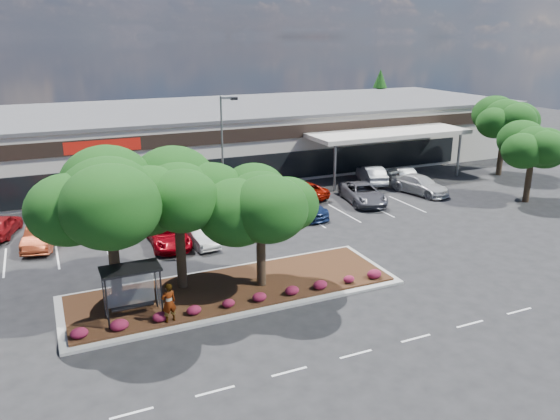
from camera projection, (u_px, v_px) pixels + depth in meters
name	position (u px, v px, depth m)	size (l,w,h in m)	color
ground	(299.00, 317.00, 26.92)	(160.00, 160.00, 0.00)	black
retail_store	(154.00, 140.00, 55.48)	(80.40, 25.20, 6.25)	beige
landscape_island	(234.00, 289.00, 29.58)	(18.00, 6.00, 0.26)	#A2A29D
lane_markings	(228.00, 246.00, 35.93)	(33.12, 20.06, 0.01)	silver
shrub_row	(247.00, 299.00, 27.64)	(17.00, 0.80, 0.50)	maroon
bus_shelter	(130.00, 277.00, 25.87)	(2.75, 1.55, 2.59)	black
island_tree_west	(111.00, 231.00, 26.44)	(7.20, 7.20, 7.89)	#123B0E
island_tree_mid	(179.00, 223.00, 28.50)	(6.60, 6.60, 7.32)	#123B0E
island_tree_east	(261.00, 228.00, 28.88)	(5.80, 5.80, 6.50)	#123B0E
tree_east_near	(531.00, 164.00, 44.74)	(5.60, 5.60, 6.51)	#123B0E
tree_east_far	(503.00, 137.00, 53.48)	(6.40, 6.40, 7.62)	#123B0E
conifer_north_east	(379.00, 101.00, 77.06)	(3.96, 3.96, 9.00)	#123B0E
person_waiting	(169.00, 303.00, 25.67)	(0.72, 0.47, 1.97)	#594C47
light_pole	(224.00, 171.00, 38.48)	(1.43, 0.62, 9.38)	#A2A29D
car_1	(42.00, 234.00, 35.83)	(1.72, 4.94, 1.63)	#9B371B
car_2	(168.00, 235.00, 35.96)	(2.39, 5.19, 1.44)	maroon
car_3	(199.00, 235.00, 36.07)	(1.43, 4.11, 1.35)	#BABABA
car_4	(220.00, 219.00, 39.05)	(1.68, 4.17, 1.42)	navy
car_5	(254.00, 205.00, 41.95)	(2.03, 5.03, 1.72)	#6B2C0C
car_6	(303.00, 205.00, 42.08)	(2.20, 5.41, 1.57)	navy
car_7	(363.00, 193.00, 45.20)	(2.67, 5.80, 1.61)	#525158
car_8	(420.00, 185.00, 47.86)	(2.24, 5.50, 1.60)	#B6B6B6
car_9	(1.00, 226.00, 37.69)	(1.75, 4.34, 1.48)	maroon
car_10	(125.00, 204.00, 42.48)	(1.62, 4.66, 1.53)	slate
car_11	(193.00, 207.00, 41.73)	(1.73, 4.31, 1.47)	#4C4D53
car_14	(244.00, 192.00, 46.18)	(1.62, 4.03, 1.37)	#184C1E
car_15	(301.00, 190.00, 46.51)	(2.31, 5.01, 1.39)	#881003
car_16	(372.00, 175.00, 51.26)	(1.76, 5.05, 1.66)	#999CA3
car_17	(403.00, 175.00, 51.15)	(1.65, 4.72, 1.56)	#9EA5AA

